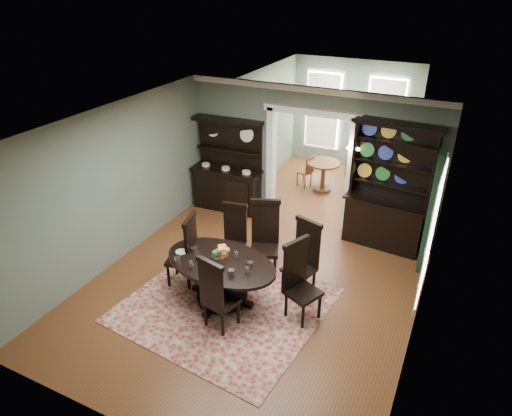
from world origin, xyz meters
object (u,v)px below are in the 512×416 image
Objects in this scene: welsh_dresser at (387,203)px; dining_table at (221,273)px; sideboard at (228,178)px; parlor_table at (323,172)px.

dining_table is at bearing -119.06° from welsh_dresser.
sideboard is (-1.56, 3.07, 0.20)m from dining_table.
sideboard reaches higher than parlor_table.
sideboard is at bearing -132.39° from parlor_table.
sideboard is at bearing 123.42° from dining_table.
sideboard is 2.55m from parlor_table.
welsh_dresser reaches higher than parlor_table.
parlor_table is (-1.93, 1.90, -0.42)m from welsh_dresser.
sideboard is 2.58× the size of parlor_table.
sideboard is at bearing -175.04° from welsh_dresser.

